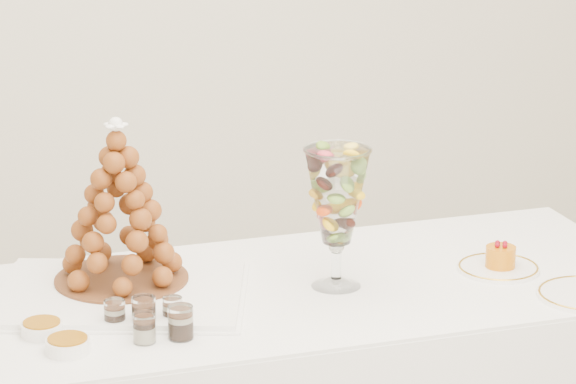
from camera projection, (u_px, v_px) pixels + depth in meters
name	position (u px, v px, depth m)	size (l,w,h in m)	color
lace_tray	(120.00, 294.00, 3.34)	(0.59, 0.44, 0.02)	white
macaron_vase	(337.00, 198.00, 3.35)	(0.16, 0.16, 0.35)	white
cake_plate	(498.00, 268.00, 3.52)	(0.21, 0.21, 0.01)	white
verrine_a	(115.00, 314.00, 3.15)	(0.05, 0.05, 0.07)	white
verrine_b	(144.00, 312.00, 3.15)	(0.06, 0.06, 0.08)	white
verrine_c	(172.00, 310.00, 3.18)	(0.05, 0.05, 0.06)	white
verrine_d	(144.00, 328.00, 3.07)	(0.05, 0.05, 0.07)	white
verrine_e	(181.00, 322.00, 3.09)	(0.06, 0.06, 0.08)	white
ramekin_back	(42.00, 329.00, 3.11)	(0.10, 0.10, 0.03)	white
ramekin_front	(68.00, 346.00, 3.02)	(0.10, 0.10, 0.03)	white
croquembouche	(119.00, 203.00, 3.34)	(0.33, 0.33, 0.42)	brown
mousse_cake	(501.00, 256.00, 3.51)	(0.08, 0.08, 0.07)	#D16F09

